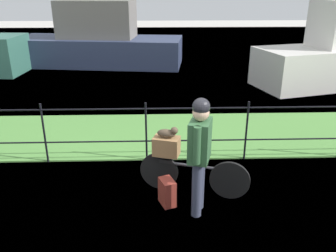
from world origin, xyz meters
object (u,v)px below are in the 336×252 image
Objects in this scene: cyclist_person at (200,147)px; backpack_on_paving at (167,192)px; terrier_dog at (168,133)px; wooden_crate at (166,146)px; bicycle_main at (192,174)px; moored_boat_far at (98,42)px.

cyclist_person is 0.93m from backpack_on_paving.
wooden_crate is at bearing 163.31° from terrier_dog.
wooden_crate is at bearing 158.98° from backpack_on_paving.
moored_boat_far is (-2.84, 9.66, 0.57)m from bicycle_main.
moored_boat_far is at bearing 173.08° from backpack_on_paving.
cyclist_person is 4.21× the size of backpack_on_paving.
backpack_on_paving is 10.27m from moored_boat_far.
terrier_dog is 0.71m from cyclist_person.
moored_boat_far reaches higher than wooden_crate.
moored_boat_far reaches higher than bicycle_main.
backpack_on_paving is at bearing -142.96° from bicycle_main.
cyclist_person reaches higher than backpack_on_paving.
cyclist_person reaches higher than wooden_crate.
cyclist_person is at bearing 45.39° from backpack_on_paving.
bicycle_main is 0.83m from cyclist_person.
wooden_crate is 0.23× the size of cyclist_person.
wooden_crate is 0.78m from cyclist_person.
moored_boat_far is (-2.88, 10.14, -0.11)m from cyclist_person.
backpack_on_paving is 0.06× the size of moored_boat_far.
terrier_dog is at bearing -75.46° from moored_boat_far.
bicycle_main is 4.10× the size of backpack_on_paving.
wooden_crate is 9.85m from moored_boat_far.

